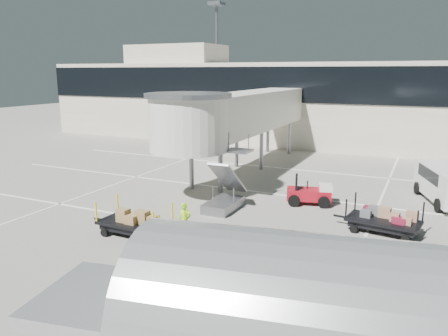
{
  "coord_description": "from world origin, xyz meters",
  "views": [
    {
      "loc": [
        8.09,
        -15.04,
        7.2
      ],
      "look_at": [
        -1.87,
        6.1,
        2.0
      ],
      "focal_mm": 35.0,
      "sensor_mm": 36.0,
      "label": 1
    }
  ],
  "objects": [
    {
      "name": "lane_markings",
      "position": [
        -0.67,
        9.33,
        0.01
      ],
      "size": [
        40.0,
        30.0,
        0.02
      ],
      "color": "white",
      "rests_on": "ground"
    },
    {
      "name": "belt_loader",
      "position": [
        -15.44,
        24.01,
        0.74
      ],
      "size": [
        4.25,
        3.0,
        1.93
      ],
      "rotation": [
        0.0,
        0.0,
        0.43
      ],
      "color": "maroon",
      "rests_on": "ground"
    },
    {
      "name": "baggage_tug",
      "position": [
        2.51,
        7.96,
        0.58
      ],
      "size": [
        2.65,
        2.08,
        1.59
      ],
      "rotation": [
        0.0,
        0.0,
        0.27
      ],
      "color": "maroon",
      "rests_on": "ground"
    },
    {
      "name": "box_cart_near",
      "position": [
        -0.08,
        -0.82,
        0.53
      ],
      "size": [
        3.51,
        2.49,
        1.38
      ],
      "rotation": [
        0.0,
        0.0,
        -0.43
      ],
      "color": "black",
      "rests_on": "ground"
    },
    {
      "name": "suitcase_cart",
      "position": [
        6.61,
        4.96,
        0.53
      ],
      "size": [
        3.97,
        1.99,
        1.53
      ],
      "rotation": [
        0.0,
        0.0,
        -0.14
      ],
      "color": "black",
      "rests_on": "ground"
    },
    {
      "name": "box_cart_far",
      "position": [
        -3.28,
        -0.02,
        0.56
      ],
      "size": [
        3.98,
        1.69,
        1.55
      ],
      "rotation": [
        0.0,
        0.0,
        -0.03
      ],
      "color": "black",
      "rests_on": "ground"
    },
    {
      "name": "minivan",
      "position": [
        9.33,
        11.47,
        1.19
      ],
      "size": [
        3.67,
        5.63,
        1.98
      ],
      "rotation": [
        0.0,
        0.0,
        0.32
      ],
      "color": "silver",
      "rests_on": "ground"
    },
    {
      "name": "ground_worker",
      "position": [
        -1.18,
        0.59,
        0.81
      ],
      "size": [
        0.65,
        0.49,
        1.62
      ],
      "primitive_type": "imported",
      "rotation": [
        0.0,
        0.0,
        0.19
      ],
      "color": "#90DC17",
      "rests_on": "ground"
    },
    {
      "name": "terminal",
      "position": [
        -0.35,
        29.94,
        4.11
      ],
      "size": [
        64.0,
        12.11,
        15.2
      ],
      "color": "beige",
      "rests_on": "ground"
    },
    {
      "name": "jet_bridge",
      "position": [
        -3.97,
        12.26,
        4.28
      ],
      "size": [
        5.7,
        20.4,
        6.03
      ],
      "color": "silver",
      "rests_on": "ground"
    },
    {
      "name": "ground",
      "position": [
        0.0,
        0.0,
        0.0
      ],
      "size": [
        140.0,
        140.0,
        0.0
      ],
      "primitive_type": "plane",
      "color": "#9C988C",
      "rests_on": "ground"
    }
  ]
}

